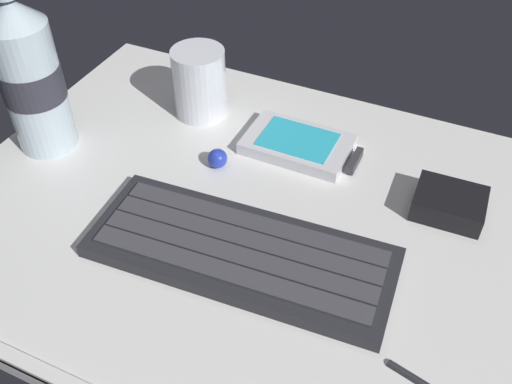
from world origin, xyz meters
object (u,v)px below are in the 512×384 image
handheld_device (303,146)px  charger_block (449,204)px  juice_cup (200,85)px  trackball_mouse (217,158)px  keyboard (241,252)px  water_bottle (30,76)px

handheld_device → charger_block: (17.12, -3.13, 0.47)cm
juice_cup → trackball_mouse: juice_cup is taller
keyboard → charger_block: charger_block is taller
water_bottle → charger_block: bearing=9.8°
charger_block → trackball_mouse: 25.01cm
trackball_mouse → water_bottle: bearing=-167.6°
handheld_device → charger_block: charger_block is taller
keyboard → handheld_device: 17.47cm
keyboard → charger_block: 21.93cm
juice_cup → charger_block: 31.92cm
juice_cup → water_bottle: water_bottle is taller
water_bottle → juice_cup: bearing=43.9°
keyboard → charger_block: (16.60, 14.33, 0.39)cm
trackball_mouse → keyboard: bearing=-53.3°
keyboard → juice_cup: 24.57cm
handheld_device → charger_block: bearing=-10.4°
charger_block → trackball_mouse: (-24.78, -3.36, -0.10)cm
charger_block → water_bottle: bearing=-170.2°
charger_block → trackball_mouse: size_ratio=3.18×
water_bottle → trackball_mouse: water_bottle is taller
juice_cup → keyboard: bearing=-52.6°
keyboard → juice_cup: (-14.80, 19.37, 3.10)cm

